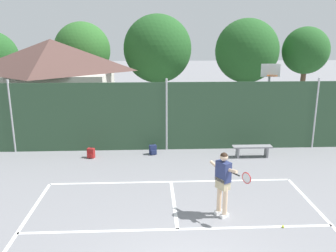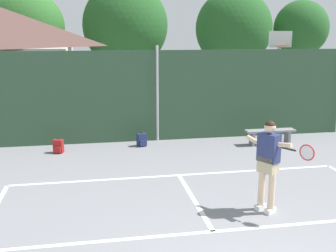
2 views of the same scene
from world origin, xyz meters
name	(u,v)px [view 1 (image 1 of 2)]	position (x,y,z in m)	size (l,w,h in m)	color
chainlink_fence	(167,116)	(0.00, 9.00, 1.48)	(26.09, 0.09, 3.10)	#2D4C33
basketball_hoop	(269,90)	(4.94, 10.68, 2.31)	(0.90, 0.67, 3.55)	#9E9EA3
clubhouse_building	(53,81)	(-5.99, 13.85, 2.40)	(6.56, 5.84, 4.64)	beige
treeline_backdrop	(163,51)	(0.22, 19.32, 3.72)	(25.27, 4.23, 6.23)	brown
tennis_player	(223,179)	(1.29, 3.13, 1.11)	(0.87, 1.21, 1.85)	silver
tennis_ball	(283,226)	(2.77, 2.43, 0.03)	(0.07, 0.07, 0.07)	#CCE033
backpack_red	(91,153)	(-3.13, 8.06, 0.19)	(0.32, 0.31, 0.46)	maroon
backpack_navy	(153,150)	(-0.60, 8.37, 0.19)	(0.32, 0.31, 0.46)	navy
courtside_bench	(252,149)	(3.45, 7.84, 0.36)	(1.60, 0.36, 0.48)	gray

